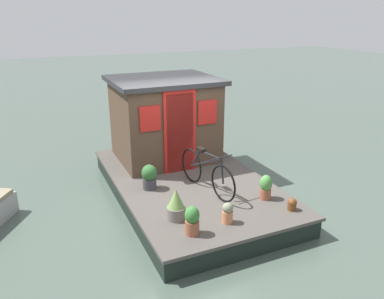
% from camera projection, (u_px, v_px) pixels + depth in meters
% --- Properties ---
extents(ground_plane, '(60.00, 60.00, 0.00)m').
position_uv_depth(ground_plane, '(188.00, 196.00, 8.03)').
color(ground_plane, '#47564C').
extents(houseboat_deck, '(4.91, 2.91, 0.42)m').
position_uv_depth(houseboat_deck, '(188.00, 187.00, 7.96)').
color(houseboat_deck, '#4C4742').
rests_on(houseboat_deck, ground_plane).
extents(houseboat_cabin, '(2.03, 2.34, 1.89)m').
position_uv_depth(houseboat_cabin, '(165.00, 119.00, 8.72)').
color(houseboat_cabin, '#4C3828').
rests_on(houseboat_cabin, houseboat_deck).
extents(bicycle, '(1.72, 0.50, 0.84)m').
position_uv_depth(bicycle, '(206.00, 172.00, 7.21)').
color(bicycle, black).
rests_on(bicycle, houseboat_deck).
extents(potted_plant_ivy, '(0.23, 0.23, 0.47)m').
position_uv_depth(potted_plant_ivy, '(266.00, 187.00, 6.94)').
color(potted_plant_ivy, '#935138').
rests_on(potted_plant_ivy, houseboat_deck).
extents(potted_plant_thyme, '(0.32, 0.32, 0.54)m').
position_uv_depth(potted_plant_thyme, '(176.00, 205.00, 6.24)').
color(potted_plant_thyme, slate).
rests_on(potted_plant_thyme, houseboat_deck).
extents(potted_plant_lavender, '(0.30, 0.30, 0.50)m').
position_uv_depth(potted_plant_lavender, '(149.00, 177.00, 7.34)').
color(potted_plant_lavender, '#38383D').
rests_on(potted_plant_lavender, houseboat_deck).
extents(potted_plant_sage, '(0.18, 0.18, 0.36)m').
position_uv_depth(potted_plant_sage, '(228.00, 213.00, 6.16)').
color(potted_plant_sage, '#C6754C').
rests_on(potted_plant_sage, houseboat_deck).
extents(potted_plant_fern, '(0.23, 0.23, 0.47)m').
position_uv_depth(potted_plant_fern, '(192.00, 220.00, 5.81)').
color(potted_plant_fern, '#935138').
rests_on(potted_plant_fern, houseboat_deck).
extents(mooring_bollard, '(0.16, 0.16, 0.22)m').
position_uv_depth(mooring_bollard, '(292.00, 204.00, 6.58)').
color(mooring_bollard, brown).
rests_on(mooring_bollard, houseboat_deck).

